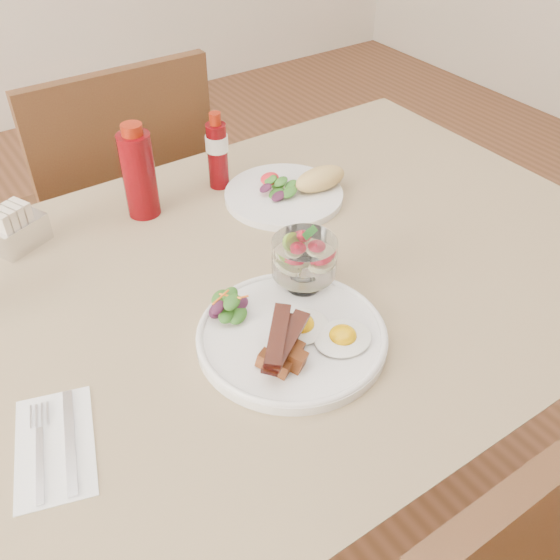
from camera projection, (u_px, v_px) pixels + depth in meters
The scene contains 12 objects.
table at pixel (261, 318), 1.09m from camera, with size 1.33×0.88×0.75m.
chair_far at pixel (122, 213), 1.60m from camera, with size 0.42×0.42×0.93m.
main_plate at pixel (292, 337), 0.91m from camera, with size 0.28×0.28×0.02m, color white.
fried_eggs at pixel (322, 331), 0.90m from camera, with size 0.14×0.16×0.02m.
bacon_potato_pile at pixel (284, 348), 0.85m from camera, with size 0.11×0.10×0.05m.
side_salad at pixel (229, 307), 0.93m from camera, with size 0.07×0.06×0.04m.
fruit_cup at pixel (304, 257), 0.96m from camera, with size 0.10×0.10×0.10m.
second_plate at pixel (292, 190), 1.22m from camera, with size 0.24×0.23×0.06m.
ketchup_bottle at pixel (139, 173), 1.13m from camera, with size 0.06×0.06×0.18m.
hot_sauce_bottle at pixel (217, 152), 1.22m from camera, with size 0.06×0.06×0.16m.
sugar_caddy at pixel (18, 230), 1.08m from camera, with size 0.10×0.08×0.08m.
napkin_cutlery at pixel (56, 445), 0.77m from camera, with size 0.14×0.19×0.01m.
Camera 1 is at (-0.42, -0.68, 1.40)m, focal length 40.00 mm.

